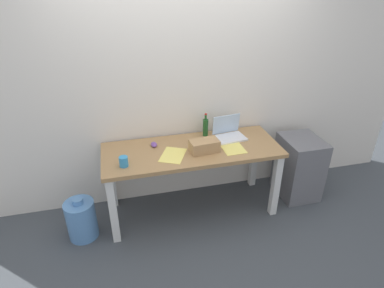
{
  "coord_description": "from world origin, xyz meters",
  "views": [
    {
      "loc": [
        -0.68,
        -2.71,
        2.31
      ],
      "look_at": [
        0.0,
        0.0,
        0.8
      ],
      "focal_mm": 30.26,
      "sensor_mm": 36.0,
      "label": 1
    }
  ],
  "objects": [
    {
      "name": "desk",
      "position": [
        0.0,
        0.0,
        0.65
      ],
      "size": [
        1.75,
        0.67,
        0.75
      ],
      "color": "#A37A4C",
      "rests_on": "ground"
    },
    {
      "name": "filing_cabinet",
      "position": [
        1.24,
        -0.01,
        0.35
      ],
      "size": [
        0.4,
        0.48,
        0.7
      ],
      "primitive_type": "cube",
      "color": "slate",
      "rests_on": "ground"
    },
    {
      "name": "water_cooler_jug",
      "position": [
        -1.13,
        -0.13,
        0.2
      ],
      "size": [
        0.28,
        0.28,
        0.44
      ],
      "color": "#598CC6",
      "rests_on": "ground"
    },
    {
      "name": "ground_plane",
      "position": [
        0.0,
        0.0,
        0.0
      ],
      "size": [
        8.0,
        8.0,
        0.0
      ],
      "primitive_type": "plane",
      "color": "#42474C"
    },
    {
      "name": "cardboard_box",
      "position": [
        0.1,
        -0.08,
        0.81
      ],
      "size": [
        0.29,
        0.18,
        0.12
      ],
      "primitive_type": "cube",
      "rotation": [
        0.0,
        0.0,
        0.09
      ],
      "color": "tan",
      "rests_on": "desk"
    },
    {
      "name": "beer_bottle",
      "position": [
        0.21,
        0.24,
        0.85
      ],
      "size": [
        0.06,
        0.06,
        0.25
      ],
      "color": "#1E5123",
      "rests_on": "desk"
    },
    {
      "name": "laptop_right",
      "position": [
        0.44,
        0.14,
        0.8
      ],
      "size": [
        0.33,
        0.27,
        0.22
      ],
      "color": "silver",
      "rests_on": "desk"
    },
    {
      "name": "paper_sheet_front_right",
      "position": [
        0.39,
        -0.08,
        0.76
      ],
      "size": [
        0.22,
        0.3,
        0.0
      ],
      "primitive_type": "cube",
      "rotation": [
        0.0,
        0.0,
        0.02
      ],
      "color": "#F4E06B",
      "rests_on": "desk"
    },
    {
      "name": "coffee_mug",
      "position": [
        -0.67,
        -0.17,
        0.8
      ],
      "size": [
        0.08,
        0.08,
        0.09
      ],
      "primitive_type": "cylinder",
      "color": "#338CC6",
      "rests_on": "desk"
    },
    {
      "name": "back_wall",
      "position": [
        0.0,
        0.4,
        1.3
      ],
      "size": [
        5.2,
        0.08,
        2.6
      ],
      "primitive_type": "cube",
      "color": "silver",
      "rests_on": "ground"
    },
    {
      "name": "paper_yellow_folder",
      "position": [
        -0.21,
        -0.09,
        0.76
      ],
      "size": [
        0.32,
        0.36,
        0.0
      ],
      "primitive_type": "cube",
      "rotation": [
        0.0,
        0.0,
        -0.45
      ],
      "color": "#F4E06B",
      "rests_on": "desk"
    },
    {
      "name": "computer_mouse",
      "position": [
        -0.36,
        0.14,
        0.77
      ],
      "size": [
        0.06,
        0.1,
        0.03
      ],
      "primitive_type": "ellipsoid",
      "rotation": [
        0.0,
        0.0,
        0.01
      ],
      "color": "#724799",
      "rests_on": "desk"
    }
  ]
}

